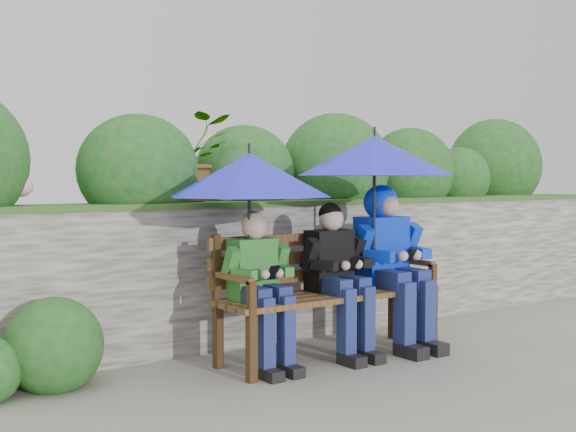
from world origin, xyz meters
TOP-DOWN VIEW (x-y plane):
  - ground at (0.00, 0.00)m, footprint 60.00×60.00m
  - garden_backdrop at (-0.08, 1.56)m, footprint 8.06×2.88m
  - park_bench at (0.27, 0.06)m, footprint 1.60×0.47m
  - boy_left at (-0.28, 0.00)m, footprint 0.42×0.49m
  - boy_middle at (0.33, -0.00)m, footprint 0.45×0.53m
  - boy_right at (0.81, -0.00)m, footprint 0.54×0.65m
  - umbrella_left at (-0.33, 0.05)m, footprint 1.02×1.02m
  - umbrella_right at (0.64, -0.02)m, footprint 1.07×1.07m

SIDE VIEW (x-z plane):
  - ground at x=0.00m, z-range 0.00..0.00m
  - park_bench at x=0.27m, z-range 0.06..0.90m
  - boy_left at x=-0.28m, z-range 0.07..1.06m
  - boy_middle at x=0.33m, z-range 0.06..1.10m
  - boy_right at x=0.81m, z-range 0.10..1.25m
  - garden_backdrop at x=-0.08m, z-range -0.25..1.61m
  - umbrella_left at x=-0.33m, z-range 0.84..1.59m
  - umbrella_right at x=0.64m, z-range 0.91..1.79m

